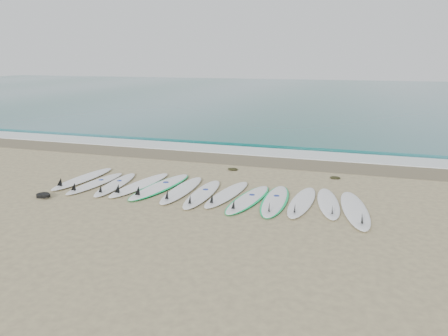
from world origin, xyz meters
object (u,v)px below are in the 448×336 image
(surfboard_6, at_px, (202,194))
(leash_coil, at_px, (44,195))
(surfboard_0, at_px, (82,179))
(surfboard_12, at_px, (355,210))

(surfboard_6, bearing_deg, leash_coil, -162.96)
(surfboard_0, xyz_separation_m, surfboard_12, (7.71, -0.35, 0.00))
(surfboard_12, height_order, leash_coil, surfboard_12)
(surfboard_0, distance_m, surfboard_6, 3.88)
(leash_coil, bearing_deg, surfboard_6, 18.92)
(surfboard_12, distance_m, leash_coil, 7.82)
(surfboard_6, distance_m, surfboard_12, 3.85)
(surfboard_0, xyz_separation_m, surfboard_6, (3.87, -0.31, -0.00))
(surfboard_12, xyz_separation_m, leash_coil, (-7.72, -1.28, -0.01))
(surfboard_0, distance_m, surfboard_12, 7.72)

